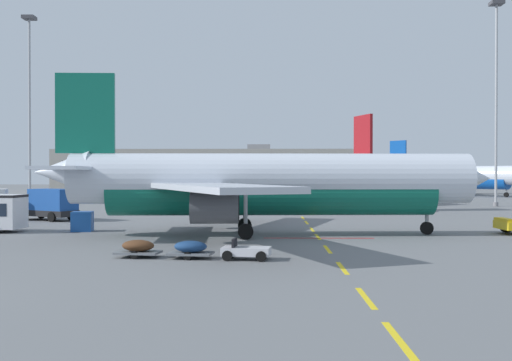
# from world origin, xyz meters

# --- Properties ---
(apron_paint_markings) EXTENTS (8.00, 96.64, 0.01)m
(apron_paint_markings) POSITION_xyz_m (18.00, 38.40, 0.00)
(apron_paint_markings) COLOR yellow
(apron_paint_markings) RESTS_ON ground
(airliner_foreground) EXTENTS (34.78, 34.59, 12.20)m
(airliner_foreground) POSITION_xyz_m (14.01, 24.09, 3.95)
(airliner_foreground) COLOR silver
(airliner_foreground) RESTS_ON ground
(airliner_mid_left) EXTENTS (32.15, 33.40, 12.00)m
(airliner_mid_left) POSITION_xyz_m (21.88, 67.13, 3.88)
(airliner_mid_left) COLOR silver
(airliner_mid_left) RESTS_ON ground
(airliner_far_center) EXTENTS (28.28, 30.51, 12.27)m
(airliner_far_center) POSITION_xyz_m (53.17, 108.90, 3.97)
(airliner_far_center) COLOR silver
(airliner_far_center) RESTS_ON ground
(fuel_service_truck) EXTENTS (7.25, 5.61, 3.14)m
(fuel_service_truck) POSITION_xyz_m (-7.72, 38.49, 1.65)
(fuel_service_truck) COLOR black
(fuel_service_truck) RESTS_ON ground
(baggage_train) EXTENTS (8.71, 2.57, 1.14)m
(baggage_train) POSITION_xyz_m (10.10, 11.25, 0.52)
(baggage_train) COLOR silver
(baggage_train) RESTS_ON ground
(uld_cargo_container) EXTENTS (1.77, 1.74, 1.60)m
(uld_cargo_container) POSITION_xyz_m (-0.70, 26.91, 0.80)
(uld_cargo_container) COLOR #194C9E
(uld_cargo_container) RESTS_ON ground
(apron_light_mast_near) EXTENTS (1.80, 1.80, 28.31)m
(apron_light_mast_near) POSITION_xyz_m (-21.50, 68.99, 17.34)
(apron_light_mast_near) COLOR slate
(apron_light_mast_near) RESTS_ON ground
(apron_light_mast_far) EXTENTS (1.80, 1.80, 29.19)m
(apron_light_mast_far) POSITION_xyz_m (46.85, 65.61, 17.81)
(apron_light_mast_far) COLOR slate
(apron_light_mast_far) RESTS_ON ground
(terminal_satellite) EXTENTS (79.64, 25.71, 12.39)m
(terminal_satellite) POSITION_xyz_m (-0.02, 140.87, 5.41)
(terminal_satellite) COLOR #9E998E
(terminal_satellite) RESTS_ON ground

